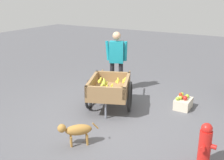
% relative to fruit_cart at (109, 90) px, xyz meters
% --- Properties ---
extents(ground_plane, '(24.00, 24.00, 0.00)m').
position_rel_fruit_cart_xyz_m(ground_plane, '(0.34, 0.31, -0.44)').
color(ground_plane, '#56565B').
extents(fruit_cart, '(1.81, 1.32, 0.74)m').
position_rel_fruit_cart_xyz_m(fruit_cart, '(0.00, 0.00, 0.00)').
color(fruit_cart, '#937047').
rests_on(fruit_cart, ground).
extents(vendor_person, '(0.31, 0.52, 1.51)m').
position_rel_fruit_cart_xyz_m(vendor_person, '(-1.07, -0.43, 0.45)').
color(vendor_person, black).
rests_on(vendor_person, ground).
extents(dog, '(0.49, 0.52, 0.40)m').
position_rel_fruit_cart_xyz_m(dog, '(1.50, 0.27, -0.17)').
color(dog, '#AD7A38').
rests_on(dog, ground).
extents(fire_hydrant, '(0.25, 0.25, 0.67)m').
position_rel_fruit_cart_xyz_m(fire_hydrant, '(1.00, 2.21, -0.11)').
color(fire_hydrant, red).
rests_on(fire_hydrant, ground).
extents(apple_crate, '(0.44, 0.32, 0.32)m').
position_rel_fruit_cart_xyz_m(apple_crate, '(-0.85, 1.36, -0.31)').
color(apple_crate, beige).
rests_on(apple_crate, ground).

